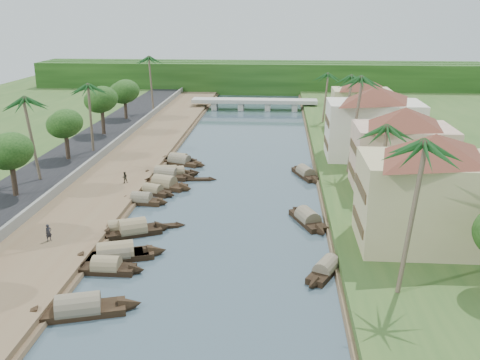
# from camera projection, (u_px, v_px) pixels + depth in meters

# --- Properties ---
(ground) EXTENTS (220.00, 220.00, 0.00)m
(ground) POSITION_uv_depth(u_px,v_px,m) (219.00, 240.00, 52.11)
(ground) COLOR #3A4C57
(ground) RESTS_ON ground
(left_bank) EXTENTS (10.00, 180.00, 0.80)m
(left_bank) POSITION_uv_depth(u_px,v_px,m) (118.00, 173.00, 72.12)
(left_bank) COLOR brown
(left_bank) RESTS_ON ground
(right_bank) EXTENTS (16.00, 180.00, 1.20)m
(right_bank) POSITION_uv_depth(u_px,v_px,m) (381.00, 178.00, 69.59)
(right_bank) COLOR #2D5020
(right_bank) RESTS_ON ground
(road) EXTENTS (8.00, 180.00, 1.40)m
(road) POSITION_uv_depth(u_px,v_px,m) (56.00, 170.00, 72.63)
(road) COLOR black
(road) RESTS_ON ground
(retaining_wall) EXTENTS (0.40, 180.00, 1.10)m
(retaining_wall) POSITION_uv_depth(u_px,v_px,m) (87.00, 166.00, 72.13)
(retaining_wall) COLOR gray
(retaining_wall) RESTS_ON left_bank
(treeline) EXTENTS (120.00, 14.00, 8.00)m
(treeline) POSITION_uv_depth(u_px,v_px,m) (259.00, 77.00, 145.92)
(treeline) COLOR #14330E
(treeline) RESTS_ON ground
(bridge) EXTENTS (28.00, 4.00, 2.40)m
(bridge) POSITION_uv_depth(u_px,v_px,m) (254.00, 102.00, 120.01)
(bridge) COLOR #A7A79C
(bridge) RESTS_ON ground
(building_near) EXTENTS (14.85, 14.85, 10.20)m
(building_near) POSITION_uv_depth(u_px,v_px,m) (430.00, 190.00, 46.93)
(building_near) COLOR tan
(building_near) RESTS_ON right_bank
(building_mid) EXTENTS (14.11, 14.11, 9.70)m
(building_mid) POSITION_uv_depth(u_px,v_px,m) (402.00, 148.00, 62.14)
(building_mid) COLOR beige
(building_mid) RESTS_ON right_bank
(building_far) EXTENTS (15.59, 15.59, 10.20)m
(building_far) POSITION_uv_depth(u_px,v_px,m) (374.00, 122.00, 75.44)
(building_far) COLOR beige
(building_far) RESTS_ON right_bank
(building_distant) EXTENTS (12.62, 12.62, 9.20)m
(building_distant) POSITION_uv_depth(u_px,v_px,m) (361.00, 102.00, 94.53)
(building_distant) COLOR tan
(building_distant) RESTS_ON right_bank
(sampan_0) EXTENTS (9.59, 4.58, 2.45)m
(sampan_0) POSITION_uv_depth(u_px,v_px,m) (79.00, 309.00, 39.31)
(sampan_0) COLOR black
(sampan_0) RESTS_ON ground
(sampan_1) EXTENTS (6.85, 1.84, 2.06)m
(sampan_1) POSITION_uv_depth(u_px,v_px,m) (107.00, 268.00, 45.70)
(sampan_1) COLOR black
(sampan_1) RESTS_ON ground
(sampan_2) EXTENTS (9.48, 4.75, 2.44)m
(sampan_2) POSITION_uv_depth(u_px,v_px,m) (116.00, 255.00, 48.12)
(sampan_2) COLOR black
(sampan_2) RESTS_ON ground
(sampan_3) EXTENTS (8.76, 4.36, 2.31)m
(sampan_3) POSITION_uv_depth(u_px,v_px,m) (114.00, 255.00, 47.99)
(sampan_3) COLOR black
(sampan_3) RESTS_ON ground
(sampan_4) EXTENTS (6.39, 3.53, 1.85)m
(sampan_4) POSITION_uv_depth(u_px,v_px,m) (119.00, 229.00, 53.85)
(sampan_4) COLOR black
(sampan_4) RESTS_ON ground
(sampan_5) EXTENTS (7.86, 5.05, 2.46)m
(sampan_5) POSITION_uv_depth(u_px,v_px,m) (133.00, 230.00, 53.39)
(sampan_5) COLOR black
(sampan_5) RESTS_ON ground
(sampan_6) EXTENTS (6.66, 2.10, 2.00)m
(sampan_6) POSITION_uv_depth(u_px,v_px,m) (142.00, 200.00, 61.89)
(sampan_6) COLOR black
(sampan_6) RESTS_ON ground
(sampan_7) EXTENTS (6.52, 3.69, 1.80)m
(sampan_7) POSITION_uv_depth(u_px,v_px,m) (153.00, 191.00, 65.08)
(sampan_7) COLOR black
(sampan_7) RESTS_ON ground
(sampan_8) EXTENTS (8.21, 4.38, 2.45)m
(sampan_8) POSITION_uv_depth(u_px,v_px,m) (164.00, 185.00, 67.41)
(sampan_8) COLOR black
(sampan_8) RESTS_ON ground
(sampan_9) EXTENTS (8.68, 3.22, 2.16)m
(sampan_9) POSITION_uv_depth(u_px,v_px,m) (166.00, 175.00, 71.25)
(sampan_9) COLOR black
(sampan_9) RESTS_ON ground
(sampan_10) EXTENTS (8.41, 2.68, 2.27)m
(sampan_10) POSITION_uv_depth(u_px,v_px,m) (166.00, 174.00, 72.02)
(sampan_10) COLOR black
(sampan_10) RESTS_ON ground
(sampan_11) EXTENTS (7.14, 3.92, 2.05)m
(sampan_11) POSITION_uv_depth(u_px,v_px,m) (175.00, 174.00, 71.87)
(sampan_11) COLOR black
(sampan_11) RESTS_ON ground
(sampan_12) EXTENTS (8.86, 4.71, 2.12)m
(sampan_12) POSITION_uv_depth(u_px,v_px,m) (179.00, 162.00, 77.75)
(sampan_12) COLOR black
(sampan_12) RESTS_ON ground
(sampan_13) EXTENTS (7.47, 3.37, 2.04)m
(sampan_13) POSITION_uv_depth(u_px,v_px,m) (178.00, 160.00, 78.63)
(sampan_13) COLOR black
(sampan_13) RESTS_ON ground
(sampan_14) EXTENTS (4.56, 7.39, 1.88)m
(sampan_14) POSITION_uv_depth(u_px,v_px,m) (326.00, 269.00, 45.49)
(sampan_14) COLOR black
(sampan_14) RESTS_ON ground
(sampan_15) EXTENTS (4.68, 8.29, 2.21)m
(sampan_15) POSITION_uv_depth(u_px,v_px,m) (308.00, 219.00, 56.28)
(sampan_15) COLOR black
(sampan_15) RESTS_ON ground
(sampan_16) EXTENTS (4.43, 8.31, 2.05)m
(sampan_16) POSITION_uv_depth(u_px,v_px,m) (306.00, 174.00, 72.01)
(sampan_16) COLOR black
(sampan_16) RESTS_ON ground
(canoe_1) EXTENTS (5.61, 2.44, 0.90)m
(canoe_1) POSITION_uv_depth(u_px,v_px,m) (159.00, 227.00, 55.08)
(canoe_1) COLOR black
(canoe_1) RESTS_ON ground
(canoe_2) EXTENTS (5.91, 1.53, 0.85)m
(canoe_2) POSITION_uv_depth(u_px,v_px,m) (195.00, 180.00, 70.48)
(canoe_2) COLOR black
(canoe_2) RESTS_ON ground
(palm_0) EXTENTS (3.20, 3.20, 13.09)m
(palm_0) POSITION_uv_depth(u_px,v_px,m) (415.00, 147.00, 36.75)
(palm_0) COLOR #74624D
(palm_0) RESTS_ON ground
(palm_1) EXTENTS (3.20, 3.20, 10.93)m
(palm_1) POSITION_uv_depth(u_px,v_px,m) (386.00, 129.00, 51.99)
(palm_1) COLOR #74624D
(palm_1) RESTS_ON ground
(palm_2) EXTENTS (3.20, 3.20, 13.79)m
(palm_2) POSITION_uv_depth(u_px,v_px,m) (355.00, 80.00, 66.54)
(palm_2) COLOR #74624D
(palm_2) RESTS_ON ground
(palm_3) EXTENTS (3.20, 3.20, 11.94)m
(palm_3) POSITION_uv_depth(u_px,v_px,m) (346.00, 78.00, 83.57)
(palm_3) COLOR #74624D
(palm_3) RESTS_ON ground
(palm_5) EXTENTS (3.20, 3.20, 11.58)m
(palm_5) POSITION_uv_depth(u_px,v_px,m) (29.00, 101.00, 63.36)
(palm_5) COLOR #74624D
(palm_5) RESTS_ON ground
(palm_6) EXTENTS (3.20, 3.20, 11.30)m
(palm_6) POSITION_uv_depth(u_px,v_px,m) (88.00, 87.00, 76.99)
(palm_6) COLOR #74624D
(palm_6) RESTS_ON ground
(palm_7) EXTENTS (3.20, 3.20, 10.57)m
(palm_7) POSITION_uv_depth(u_px,v_px,m) (326.00, 75.00, 98.48)
(palm_7) COLOR #74624D
(palm_7) RESTS_ON ground
(palm_8) EXTENTS (3.20, 3.20, 12.55)m
(palm_8) POSITION_uv_depth(u_px,v_px,m) (150.00, 59.00, 107.50)
(palm_8) COLOR #74624D
(palm_8) RESTS_ON ground
(tree_2) EXTENTS (4.73, 4.73, 7.10)m
(tree_2) POSITION_uv_depth(u_px,v_px,m) (10.00, 152.00, 59.08)
(tree_2) COLOR #3F2F24
(tree_2) RESTS_ON ground
(tree_3) EXTENTS (4.54, 4.54, 6.88)m
(tree_3) POSITION_uv_depth(u_px,v_px,m) (65.00, 124.00, 74.05)
(tree_3) COLOR #3F2F24
(tree_3) RESTS_ON ground
(tree_4) EXTENTS (4.99, 4.99, 7.89)m
(tree_4) POSITION_uv_depth(u_px,v_px,m) (101.00, 100.00, 88.92)
(tree_4) COLOR #3F2F24
(tree_4) RESTS_ON ground
(tree_5) EXTENTS (5.16, 5.16, 7.30)m
(tree_5) POSITION_uv_depth(u_px,v_px,m) (125.00, 92.00, 102.09)
(tree_5) COLOR #3F2F24
(tree_5) RESTS_ON ground
(tree_6) EXTENTS (4.07, 4.07, 6.69)m
(tree_6) POSITION_uv_depth(u_px,v_px,m) (408.00, 123.00, 76.32)
(tree_6) COLOR #3F2F24
(tree_6) RESTS_ON ground
(person_near) EXTENTS (0.69, 0.71, 1.64)m
(person_near) POSITION_uv_depth(u_px,v_px,m) (49.00, 233.00, 49.86)
(person_near) COLOR #23232A
(person_near) RESTS_ON left_bank
(person_far) EXTENTS (0.86, 0.79, 1.43)m
(person_far) POSITION_uv_depth(u_px,v_px,m) (125.00, 177.00, 66.70)
(person_far) COLOR #2C291F
(person_far) RESTS_ON left_bank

